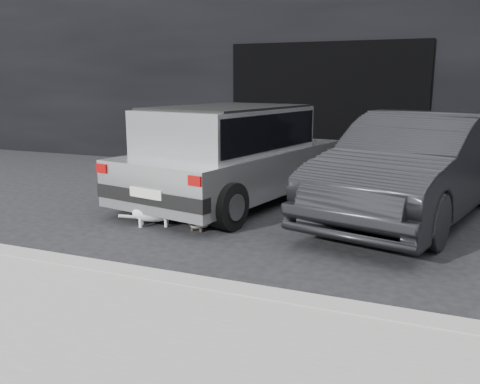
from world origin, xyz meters
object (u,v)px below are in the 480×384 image
at_px(silver_hatchback, 232,150).
at_px(cat_siamese, 200,221).
at_px(second_car, 415,166).
at_px(cat_white, 157,212).

bearing_deg(silver_hatchback, cat_siamese, -69.77).
bearing_deg(second_car, cat_siamese, -132.45).
relative_size(silver_hatchback, cat_white, 5.73).
height_order(second_car, cat_siamese, second_car).
bearing_deg(silver_hatchback, cat_white, -90.62).
bearing_deg(second_car, cat_white, -137.04).
xyz_separation_m(silver_hatchback, cat_siamese, (0.25, -1.58, -0.69)).
distance_m(second_car, cat_white, 3.48).
distance_m(second_car, cat_siamese, 2.95).
xyz_separation_m(silver_hatchback, second_car, (2.66, 0.02, -0.09)).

